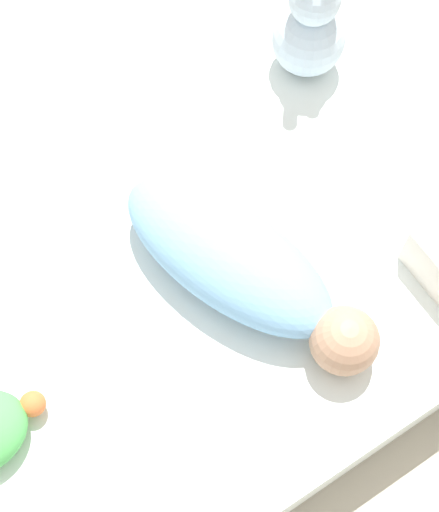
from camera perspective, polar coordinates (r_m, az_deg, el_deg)
The scene contains 4 objects.
ground_plane at distance 1.53m, azimuth -0.49°, elevation -3.64°, with size 12.00×12.00×0.00m, color #B2A893.
bed_mattress at distance 1.44m, azimuth -0.52°, elevation -2.26°, with size 1.25×0.88×0.18m.
swaddled_baby at distance 1.28m, azimuth 1.78°, elevation -0.76°, with size 0.33×0.55×0.14m.
bunny_plush at distance 1.56m, azimuth 7.29°, elevation 17.67°, with size 0.16×0.16×0.33m.
Camera 1 is at (-0.30, -0.50, 1.41)m, focal length 50.00 mm.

